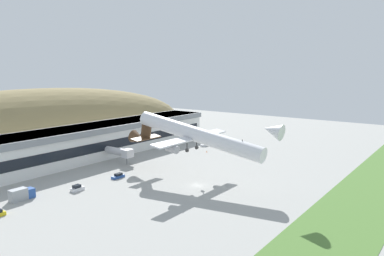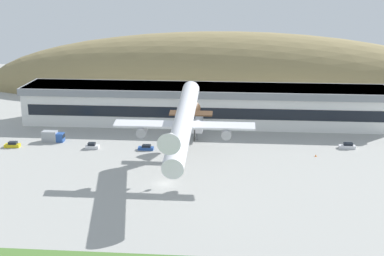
% 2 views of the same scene
% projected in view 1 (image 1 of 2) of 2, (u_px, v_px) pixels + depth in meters
% --- Properties ---
extents(ground_plane, '(319.50, 319.50, 0.00)m').
position_uv_depth(ground_plane, '(197.00, 185.00, 108.03)').
color(ground_plane, '#9E9E99').
extents(grass_strip_foreground, '(287.55, 17.99, 0.08)m').
position_uv_depth(grass_strip_foreground, '(346.00, 219.00, 83.74)').
color(grass_strip_foreground, '#4C7533').
rests_on(grass_strip_foreground, ground_plane).
extents(hill_backdrop, '(204.94, 51.73, 48.10)m').
position_uv_depth(hill_backdrop, '(36.00, 139.00, 178.88)').
color(hill_backdrop, olive).
rests_on(hill_backdrop, ground_plane).
extents(terminal_building, '(116.07, 17.12, 12.17)m').
position_uv_depth(terminal_building, '(95.00, 139.00, 142.31)').
color(terminal_building, white).
rests_on(terminal_building, ground_plane).
extents(jetway_0, '(3.38, 12.19, 5.43)m').
position_uv_depth(jetway_0, '(120.00, 152.00, 133.21)').
color(jetway_0, silver).
rests_on(jetway_0, ground_plane).
extents(cargo_airplane, '(32.93, 53.97, 12.53)m').
position_uv_depth(cargo_airplane, '(195.00, 135.00, 111.16)').
color(cargo_airplane, silver).
extents(service_car_0, '(4.49, 1.70, 1.61)m').
position_uv_depth(service_car_0, '(205.00, 144.00, 162.81)').
color(service_car_0, silver).
rests_on(service_car_0, ground_plane).
extents(service_car_1, '(4.25, 1.70, 1.47)m').
position_uv_depth(service_car_1, '(118.00, 176.00, 115.33)').
color(service_car_1, '#264C99').
rests_on(service_car_1, ground_plane).
extents(service_car_2, '(3.65, 1.91, 1.68)m').
position_uv_depth(service_car_2, '(77.00, 188.00, 103.33)').
color(service_car_2, silver).
rests_on(service_car_2, ground_plane).
extents(fuel_truck, '(6.28, 2.43, 3.08)m').
position_uv_depth(fuel_truck, '(21.00, 194.00, 96.08)').
color(fuel_truck, '#264C99').
rests_on(fuel_truck, ground_plane).
extents(traffic_cone_0, '(0.52, 0.52, 0.58)m').
position_uv_depth(traffic_cone_0, '(207.00, 151.00, 150.69)').
color(traffic_cone_0, orange).
rests_on(traffic_cone_0, ground_plane).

